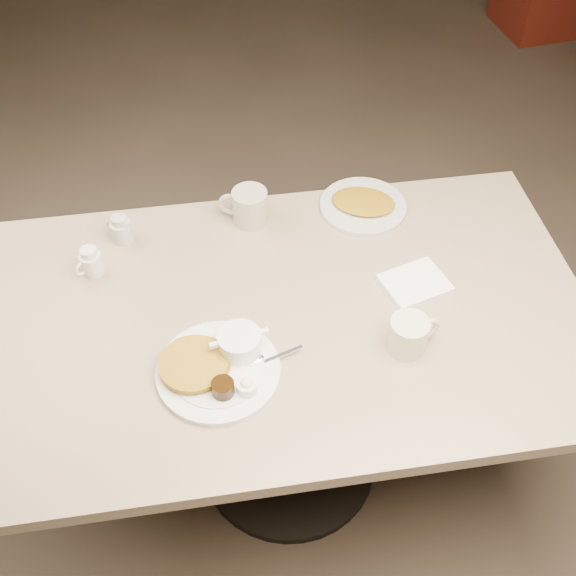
{
  "coord_description": "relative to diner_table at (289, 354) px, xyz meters",
  "views": [
    {
      "loc": [
        -0.17,
        -1.07,
        2.04
      ],
      "look_at": [
        0.0,
        0.02,
        0.82
      ],
      "focal_mm": 42.71,
      "sensor_mm": 36.0,
      "label": 1
    }
  ],
  "objects": [
    {
      "name": "creamer_left",
      "position": [
        -0.48,
        0.22,
        0.21
      ],
      "size": [
        0.08,
        0.07,
        0.08
      ],
      "color": "white",
      "rests_on": "diner_table"
    },
    {
      "name": "napkin",
      "position": [
        0.33,
        0.04,
        0.18
      ],
      "size": [
        0.19,
        0.17,
        0.02
      ],
      "color": "white",
      "rests_on": "diner_table"
    },
    {
      "name": "hash_plate",
      "position": [
        0.27,
        0.35,
        0.18
      ],
      "size": [
        0.32,
        0.32,
        0.04
      ],
      "color": "beige",
      "rests_on": "diner_table"
    },
    {
      "name": "coffee_mug_far",
      "position": [
        -0.06,
        0.35,
        0.22
      ],
      "size": [
        0.15,
        0.12,
        0.1
      ],
      "color": "#B7AF9E",
      "rests_on": "diner_table"
    },
    {
      "name": "creamer_right",
      "position": [
        -0.41,
        0.33,
        0.21
      ],
      "size": [
        0.07,
        0.07,
        0.08
      ],
      "color": "#BABAB6",
      "rests_on": "diner_table"
    },
    {
      "name": "room",
      "position": [
        0.0,
        0.0,
        0.82
      ],
      "size": [
        7.04,
        8.04,
        2.84
      ],
      "color": "#4C3F33",
      "rests_on": "ground"
    },
    {
      "name": "diner_table",
      "position": [
        0.0,
        0.0,
        0.0
      ],
      "size": [
        1.5,
        0.9,
        0.75
      ],
      "color": "tan",
      "rests_on": "ground"
    },
    {
      "name": "main_plate",
      "position": [
        -0.18,
        -0.14,
        0.19
      ],
      "size": [
        0.37,
        0.33,
        0.07
      ],
      "color": "white",
      "rests_on": "diner_table"
    },
    {
      "name": "coffee_mug_near",
      "position": [
        0.26,
        -0.14,
        0.22
      ],
      "size": [
        0.14,
        0.11,
        0.09
      ],
      "color": "beige",
      "rests_on": "diner_table"
    }
  ]
}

